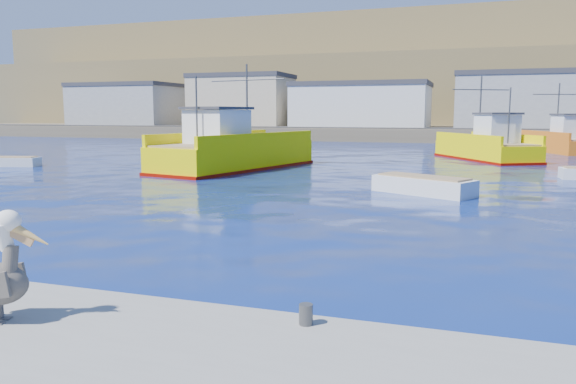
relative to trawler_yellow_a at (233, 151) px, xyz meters
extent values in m
plane|color=#061950|center=(9.25, -21.61, -1.10)|extent=(260.00, 260.00, 0.00)
cylinder|color=#4C4C4C|center=(12.25, -25.01, -0.45)|extent=(0.20, 0.20, 0.30)
cube|color=brown|center=(9.25, 50.39, -0.30)|extent=(160.00, 30.00, 1.60)
cube|color=brown|center=(9.25, 76.39, 4.90)|extent=(180.00, 40.00, 14.00)
cube|color=brown|center=(9.25, 96.39, 9.90)|extent=(200.00, 40.00, 24.00)
cube|color=#2D2D2D|center=(9.25, 39.39, 0.55)|extent=(150.00, 5.00, 0.10)
cube|color=gray|center=(-38.75, 45.39, 3.50)|extent=(16.00, 10.00, 6.00)
cube|color=#333338|center=(-38.75, 45.39, 6.80)|extent=(16.32, 10.20, 0.60)
cube|color=tan|center=(-18.75, 45.39, 4.00)|extent=(14.00, 9.00, 7.00)
cube|color=#333338|center=(-18.75, 45.39, 7.80)|extent=(14.28, 9.18, 0.60)
cube|color=silver|center=(-0.75, 45.39, 3.25)|extent=(18.00, 11.00, 5.50)
cube|color=#333338|center=(-0.75, 45.39, 6.30)|extent=(18.36, 11.22, 0.60)
cube|color=gray|center=(19.25, 45.39, 3.75)|extent=(15.00, 10.00, 6.50)
cube|color=#333338|center=(19.25, 45.39, 7.30)|extent=(15.30, 10.20, 0.60)
cube|color=#F7E500|center=(0.07, 0.28, -0.31)|extent=(6.80, 12.85, 1.59)
cube|color=#F7E500|center=(1.93, -0.16, 0.84)|extent=(3.02, 11.72, 0.70)
cube|color=#F7E500|center=(-1.80, 0.73, 0.84)|extent=(3.02, 11.72, 0.70)
cube|color=#820B00|center=(0.07, 0.28, -1.05)|extent=(6.94, 13.10, 0.25)
cube|color=#8C7251|center=(0.07, 0.28, 0.54)|extent=(6.37, 12.30, 0.10)
cube|color=white|center=(-0.36, -1.50, 1.59)|extent=(3.49, 3.64, 2.00)
cube|color=#333338|center=(-0.36, -1.50, 2.69)|extent=(3.77, 4.04, 0.15)
cylinder|color=#4C4C4C|center=(0.35, 1.47, 2.99)|extent=(0.14, 0.14, 5.00)
cylinder|color=#4C4C4C|center=(-0.78, -3.29, 2.49)|extent=(0.12, 0.12, 4.00)
cylinder|color=#4C4C4C|center=(0.35, 1.47, 4.49)|extent=(5.57, 1.40, 0.08)
cube|color=#F7E500|center=(15.14, 12.59, -0.47)|extent=(7.73, 10.12, 1.26)
cube|color=#F7E500|center=(16.51, 13.37, 0.51)|extent=(4.89, 8.39, 0.70)
cube|color=#F7E500|center=(13.77, 11.81, 0.51)|extent=(4.89, 8.39, 0.70)
cube|color=#820B00|center=(15.14, 12.59, -1.05)|extent=(7.88, 10.32, 0.25)
cube|color=#8C7251|center=(15.14, 12.59, 0.21)|extent=(7.30, 9.64, 0.10)
cube|color=white|center=(15.86, 11.32, 1.26)|extent=(3.25, 3.28, 2.00)
cube|color=#333338|center=(15.86, 11.32, 2.36)|extent=(3.54, 3.61, 0.15)
cylinder|color=#4C4C4C|center=(14.66, 13.43, 2.66)|extent=(0.16, 0.16, 5.00)
cylinder|color=#4C4C4C|center=(16.58, 10.05, 2.16)|extent=(0.14, 0.14, 4.00)
cylinder|color=#4C4C4C|center=(14.66, 13.43, 4.16)|extent=(4.13, 2.39, 0.08)
cube|color=orange|center=(21.74, 23.49, -0.51)|extent=(6.39, 9.75, 1.19)
cube|color=orange|center=(20.23, 22.93, 0.43)|extent=(3.31, 8.46, 0.70)
cube|color=#8C7251|center=(21.74, 23.49, 0.13)|extent=(6.00, 9.31, 0.10)
cube|color=white|center=(22.22, 22.21, 1.18)|extent=(3.04, 2.97, 2.00)
cube|color=#333338|center=(22.22, 22.21, 2.28)|extent=(3.30, 3.29, 0.15)
cylinder|color=#4C4C4C|center=(21.42, 24.35, 2.58)|extent=(0.15, 0.15, 5.00)
cylinder|color=#4C4C4C|center=(21.42, 24.35, 4.08)|extent=(4.52, 1.74, 0.08)
cube|color=silver|center=(-14.77, -2.98, -0.88)|extent=(3.84, 2.16, 0.73)
cube|color=#8C7251|center=(-14.77, -2.98, -0.49)|extent=(3.42, 1.80, 0.07)
cube|color=silver|center=(12.35, -7.54, -0.83)|extent=(4.64, 3.45, 0.89)
cube|color=#8C7251|center=(12.35, -7.54, -0.35)|extent=(4.09, 2.95, 0.09)
cylinder|color=#595451|center=(7.96, -26.21, -0.45)|extent=(0.09, 0.09, 0.31)
cube|color=#595451|center=(8.02, -26.19, -0.60)|extent=(0.18, 0.16, 0.02)
cube|color=#38332D|center=(7.92, -26.07, -0.02)|extent=(0.68, 0.26, 0.45)
cylinder|color=#38332D|center=(8.22, -26.23, 0.29)|extent=(0.29, 0.37, 0.49)
cylinder|color=white|center=(8.16, -26.25, 0.66)|extent=(0.28, 0.36, 0.46)
ellipsoid|color=white|center=(8.23, -26.23, 0.88)|extent=(0.43, 0.37, 0.31)
cone|color=gold|center=(8.50, -26.15, 0.68)|extent=(0.63, 0.32, 0.43)
cube|color=tan|center=(8.39, -26.18, 0.64)|extent=(0.37, 0.16, 0.27)
camera|label=1|loc=(14.43, -32.34, 2.38)|focal=35.00mm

